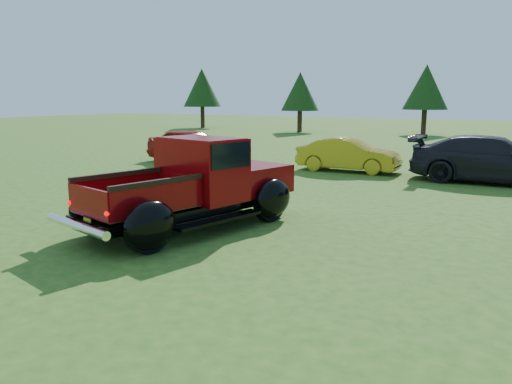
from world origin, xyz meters
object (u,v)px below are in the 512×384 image
tree_mid_left (426,87)px  pickup_truck (202,184)px  tree_west (300,92)px  show_car_yellow (348,155)px  tree_far_west (202,88)px  show_car_grey (494,160)px  show_car_red (192,146)px

tree_mid_left → pickup_truck: 29.72m
tree_west → pickup_truck: (10.44, -27.58, -2.25)m
tree_west → pickup_truck: bearing=-69.3°
tree_west → show_car_yellow: (10.50, -18.68, -2.51)m
show_car_yellow → tree_mid_left: bearing=2.1°
tree_far_west → show_car_yellow: 28.57m
show_car_yellow → show_car_grey: show_car_grey is taller
tree_mid_left → show_car_grey: 21.91m
tree_mid_left → show_car_grey: size_ratio=1.00×
show_car_red → show_car_yellow: 6.38m
tree_west → tree_mid_left: (9.00, 2.00, 0.27)m
tree_west → tree_far_west: bearing=174.3°
tree_mid_left → show_car_yellow: tree_mid_left is taller
tree_far_west → tree_west: bearing=-5.7°
show_car_yellow → show_car_grey: size_ratio=0.72×
tree_far_west → show_car_yellow: bearing=-43.8°
pickup_truck → show_car_grey: (4.83, 8.76, -0.13)m
show_car_grey → tree_far_west: bearing=50.5°
show_car_yellow → tree_far_west: bearing=44.1°
show_car_red → show_car_grey: size_ratio=0.81×
tree_mid_left → show_car_red: tree_mid_left is taller
tree_west → show_car_red: (4.17, -19.52, -2.41)m
tree_mid_left → show_car_red: size_ratio=1.23×
show_car_red → show_car_yellow: size_ratio=1.12×
show_car_yellow → tree_west: bearing=27.3°
tree_far_west → pickup_truck: bearing=-54.4°
pickup_truck → show_car_yellow: size_ratio=1.42×
tree_far_west → show_car_red: size_ratio=1.27×
tree_far_west → tree_mid_left: size_ratio=1.04×
tree_mid_left → tree_west: bearing=-167.5°
pickup_truck → tree_far_west: bearing=139.2°
tree_mid_left → show_car_yellow: size_ratio=1.38×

